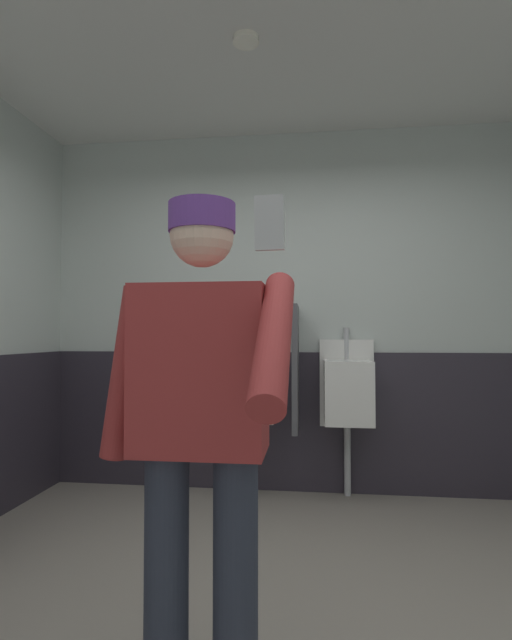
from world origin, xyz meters
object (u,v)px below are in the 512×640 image
(cell_phone, at_px, (270,223))
(urinal_left, at_px, (245,390))
(urinal_middle, at_px, (348,391))
(person, at_px, (201,416))

(cell_phone, bearing_deg, urinal_left, 104.50)
(urinal_middle, distance_m, cell_phone, 2.61)
(urinal_left, distance_m, cell_phone, 2.62)
(urinal_left, relative_size, cell_phone, 11.27)
(person, relative_size, cell_phone, 14.58)
(cell_phone, bearing_deg, urinal_middle, 87.52)
(urinal_middle, relative_size, cell_phone, 11.27)
(urinal_left, bearing_deg, urinal_middle, 0.00)
(urinal_middle, bearing_deg, urinal_left, 180.00)
(urinal_middle, xyz_separation_m, person, (-0.60, -2.01, 0.15))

